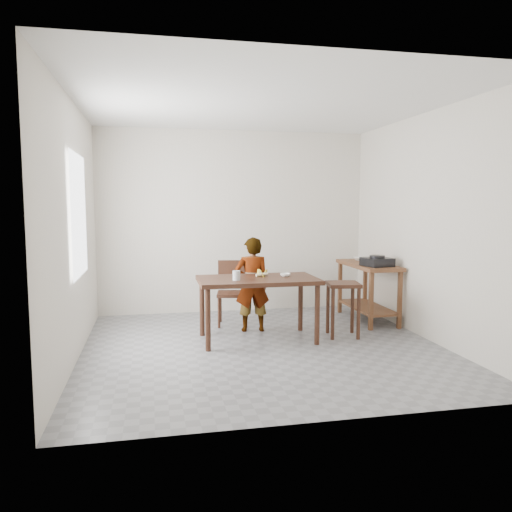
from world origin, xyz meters
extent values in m
cube|color=slate|center=(0.00, 0.00, -0.02)|extent=(4.00, 4.00, 0.04)
cube|color=white|center=(0.00, 0.00, 2.72)|extent=(4.00, 4.00, 0.04)
cube|color=silver|center=(0.00, 2.02, 1.35)|extent=(4.00, 0.04, 2.70)
cube|color=silver|center=(0.00, -2.02, 1.35)|extent=(4.00, 0.04, 2.70)
cube|color=silver|center=(-2.02, 0.00, 1.35)|extent=(0.04, 4.00, 2.70)
cube|color=silver|center=(2.02, 0.00, 1.35)|extent=(0.04, 4.00, 2.70)
cube|color=white|center=(-1.97, 0.20, 1.50)|extent=(0.02, 1.10, 1.30)
imported|color=silver|center=(0.02, 0.74, 0.60)|extent=(0.46, 0.32, 1.20)
cylinder|color=silver|center=(-0.28, 0.18, 0.80)|extent=(0.11, 0.11, 0.11)
imported|color=white|center=(0.35, 0.35, 0.77)|extent=(0.15, 0.15, 0.04)
imported|color=white|center=(1.74, 1.34, 0.82)|extent=(0.20, 0.20, 0.05)
cube|color=black|center=(1.70, 0.68, 0.86)|extent=(0.39, 0.39, 0.11)
camera|label=1|loc=(-1.21, -5.40, 1.62)|focal=35.00mm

